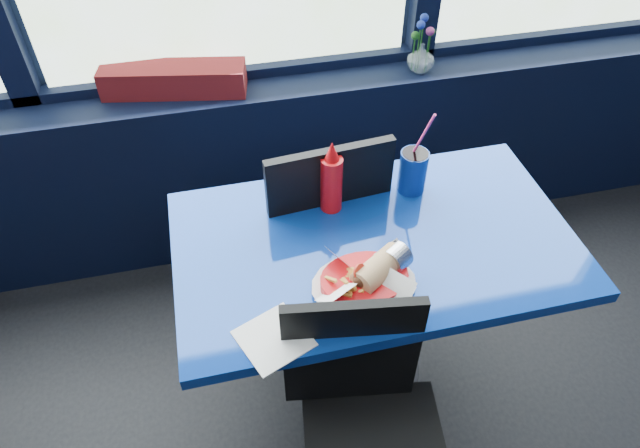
{
  "coord_description": "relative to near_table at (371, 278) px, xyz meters",
  "views": [
    {
      "loc": [
        -0.13,
        0.89,
        1.99
      ],
      "look_at": [
        0.13,
        1.98,
        0.87
      ],
      "focal_mm": 32.0,
      "sensor_mm": 36.0,
      "label": 1
    }
  ],
  "objects": [
    {
      "name": "window_sill",
      "position": [
        -0.3,
        0.87,
        -0.17
      ],
      "size": [
        5.0,
        0.26,
        0.8
      ],
      "primitive_type": "cube",
      "color": "black",
      "rests_on": "ground"
    },
    {
      "name": "near_table",
      "position": [
        0.0,
        0.0,
        0.0
      ],
      "size": [
        1.2,
        0.7,
        0.75
      ],
      "color": "black",
      "rests_on": "ground"
    },
    {
      "name": "chair_near_front",
      "position": [
        -0.14,
        -0.42,
        -0.07
      ],
      "size": [
        0.45,
        0.45,
        0.87
      ],
      "rotation": [
        0.0,
        0.0,
        -0.15
      ],
      "color": "black",
      "rests_on": "ground"
    },
    {
      "name": "chair_near_back",
      "position": [
        -0.08,
        0.32,
        -0.02
      ],
      "size": [
        0.47,
        0.47,
        0.96
      ],
      "rotation": [
        0.0,
        0.0,
        3.23
      ],
      "color": "black",
      "rests_on": "ground"
    },
    {
      "name": "planter_box",
      "position": [
        -0.53,
        0.89,
        0.29
      ],
      "size": [
        0.56,
        0.24,
        0.11
      ],
      "primitive_type": "cube",
      "rotation": [
        0.0,
        0.0,
        -0.19
      ],
      "color": "maroon",
      "rests_on": "window_sill"
    },
    {
      "name": "flower_vase",
      "position": [
        0.44,
        0.83,
        0.3
      ],
      "size": [
        0.12,
        0.12,
        0.23
      ],
      "rotation": [
        0.0,
        0.0,
        0.07
      ],
      "color": "silver",
      "rests_on": "window_sill"
    },
    {
      "name": "food_basket",
      "position": [
        -0.08,
        -0.17,
        0.22
      ],
      "size": [
        0.28,
        0.28,
        0.1
      ],
      "rotation": [
        0.0,
        0.0,
        0.15
      ],
      "color": "red",
      "rests_on": "near_table"
    },
    {
      "name": "ketchup_bottle",
      "position": [
        -0.09,
        0.17,
        0.29
      ],
      "size": [
        0.07,
        0.07,
        0.25
      ],
      "color": "red",
      "rests_on": "near_table"
    },
    {
      "name": "soda_cup",
      "position": [
        0.18,
        0.2,
        0.26
      ],
      "size": [
        0.09,
        0.09,
        0.31
      ],
      "rotation": [
        0.0,
        0.0,
        0.08
      ],
      "color": "navy",
      "rests_on": "near_table"
    },
    {
      "name": "napkin",
      "position": [
        -0.36,
        -0.28,
        0.18
      ],
      "size": [
        0.21,
        0.21,
        0.0
      ],
      "primitive_type": "cube",
      "rotation": [
        0.0,
        0.0,
        0.39
      ],
      "color": "white",
      "rests_on": "near_table"
    }
  ]
}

